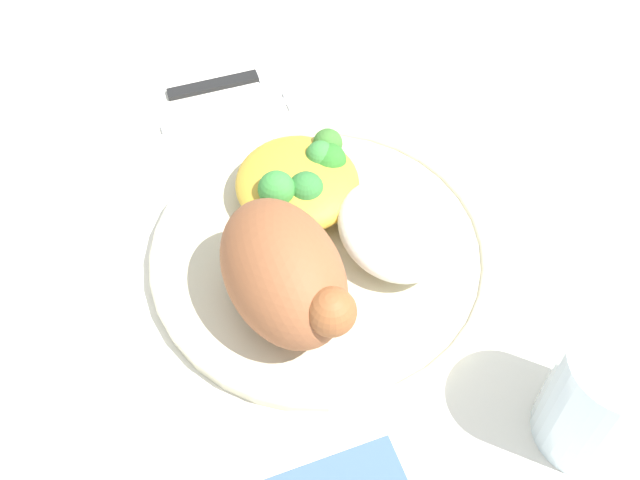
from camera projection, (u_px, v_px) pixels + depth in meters
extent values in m
plane|color=white|center=(320.00, 259.00, 0.59)|extent=(2.00, 2.00, 0.00)
cylinder|color=beige|center=(320.00, 255.00, 0.58)|extent=(0.24, 0.24, 0.01)
torus|color=beige|center=(320.00, 251.00, 0.58)|extent=(0.25, 0.25, 0.01)
ellipsoid|color=#955532|center=(283.00, 272.00, 0.52)|extent=(0.11, 0.08, 0.08)
sphere|color=#99562D|center=(331.00, 312.00, 0.48)|extent=(0.03, 0.03, 0.03)
ellipsoid|color=white|center=(394.00, 230.00, 0.56)|extent=(0.09, 0.08, 0.03)
ellipsoid|color=gold|center=(297.00, 183.00, 0.59)|extent=(0.09, 0.09, 0.03)
sphere|color=#357C37|center=(306.00, 189.00, 0.58)|extent=(0.03, 0.03, 0.03)
sphere|color=#3C8F3C|center=(277.00, 189.00, 0.57)|extent=(0.03, 0.03, 0.03)
sphere|color=#317B2A|center=(329.00, 161.00, 0.60)|extent=(0.03, 0.03, 0.03)
sphere|color=#3E8A3D|center=(320.00, 155.00, 0.59)|extent=(0.02, 0.02, 0.02)
sphere|color=#407B30|center=(328.00, 143.00, 0.60)|extent=(0.02, 0.02, 0.02)
cube|color=#B2B2B7|center=(225.00, 114.00, 0.67)|extent=(0.02, 0.11, 0.01)
cube|color=#B2B2B7|center=(305.00, 97.00, 0.69)|extent=(0.03, 0.04, 0.00)
cube|color=black|center=(213.00, 83.00, 0.69)|extent=(0.02, 0.08, 0.01)
cube|color=silver|center=(317.00, 63.00, 0.71)|extent=(0.03, 0.11, 0.00)
cylinder|color=silver|center=(605.00, 397.00, 0.47)|extent=(0.07, 0.07, 0.09)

